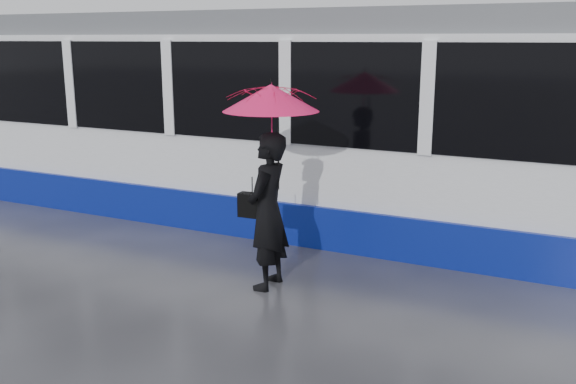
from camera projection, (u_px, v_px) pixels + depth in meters
The scene contains 6 objects.
ground at pixel (264, 274), 8.21m from camera, with size 90.00×90.00×0.00m, color #29282D.
rails at pixel (337, 224), 10.39m from camera, with size 34.00×1.51×0.02m.
tram at pixel (238, 118), 10.79m from camera, with size 26.00×2.56×3.35m.
woman at pixel (268, 211), 7.60m from camera, with size 0.69×0.45×1.89m, color black.
umbrella at pixel (271, 117), 7.32m from camera, with size 1.17×1.17×1.28m.
handbag at pixel (252, 205), 7.71m from camera, with size 0.34×0.16×0.47m.
Camera 1 is at (3.69, -6.81, 2.94)m, focal length 40.00 mm.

